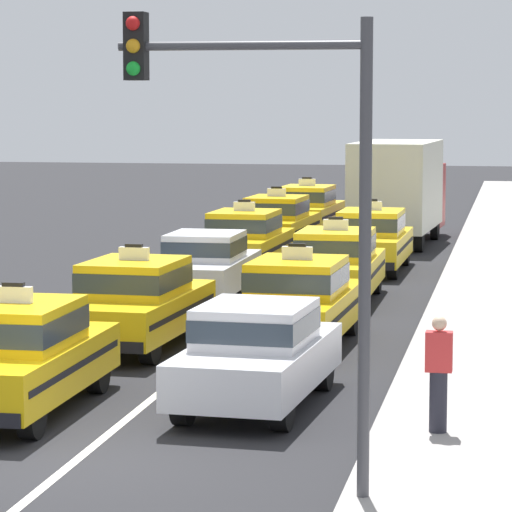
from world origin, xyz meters
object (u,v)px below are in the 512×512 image
(taxi_right_third, at_px, (336,264))
(traffic_light_pole, at_px, (279,170))
(taxi_right_fourth, at_px, (371,239))
(taxi_left_second, at_px, (136,301))
(pedestrian_trailing, at_px, (439,374))
(taxi_left_fifth, at_px, (277,222))
(sedan_right_nearest, at_px, (257,351))
(taxi_left_nearest, at_px, (17,354))
(sedan_left_third, at_px, (206,264))
(taxi_left_fourth, at_px, (245,240))
(taxi_left_sixth, at_px, (308,209))
(taxi_right_second, at_px, (298,301))
(box_truck_right_fifth, at_px, (400,188))

(taxi_right_third, xyz_separation_m, traffic_light_pole, (1.43, -15.99, 2.94))
(taxi_right_third, distance_m, taxi_right_fourth, 5.78)
(taxi_left_second, xyz_separation_m, pedestrian_trailing, (5.92, -6.20, 0.07))
(taxi_left_fifth, bearing_deg, sedan_right_nearest, -80.99)
(taxi_left_fifth, distance_m, traffic_light_pole, 27.02)
(taxi_right_third, xyz_separation_m, pedestrian_trailing, (3.05, -12.74, 0.07))
(taxi_left_nearest, bearing_deg, sedan_left_third, 89.05)
(taxi_left_second, relative_size, taxi_right_fourth, 1.01)
(taxi_left_fourth, xyz_separation_m, sedan_right_nearest, (3.31, -15.93, -0.03))
(taxi_left_second, bearing_deg, taxi_left_fifth, 91.00)
(traffic_light_pole, bearing_deg, taxi_right_third, 95.11)
(taxi_left_sixth, distance_m, taxi_right_second, 21.78)
(taxi_right_third, bearing_deg, pedestrian_trailing, -76.55)
(taxi_left_second, bearing_deg, taxi_left_fourth, 90.96)
(taxi_right_third, bearing_deg, taxi_left_nearest, -104.58)
(taxi_left_nearest, bearing_deg, box_truck_right_fifth, 82.25)
(box_truck_right_fifth, bearing_deg, pedestrian_trailing, -83.98)
(sedan_left_third, height_order, pedestrian_trailing, pedestrian_trailing)
(taxi_left_fifth, height_order, taxi_right_fourth, same)
(taxi_left_sixth, bearing_deg, taxi_right_third, -79.08)
(taxi_left_fifth, bearing_deg, taxi_left_fourth, -88.93)
(taxi_left_nearest, relative_size, taxi_left_sixth, 0.98)
(taxi_left_nearest, bearing_deg, sedan_right_nearest, 17.17)
(taxi_right_third, bearing_deg, taxi_left_fifth, 106.83)
(taxi_left_fifth, height_order, taxi_left_sixth, same)
(sedan_left_third, xyz_separation_m, taxi_right_fourth, (3.14, 6.14, 0.03))
(sedan_left_third, distance_m, taxi_right_fourth, 6.90)
(taxi_left_second, xyz_separation_m, taxi_left_fourth, (-0.19, 11.43, 0.00))
(taxi_left_second, relative_size, sedan_left_third, 1.08)
(taxi_right_second, bearing_deg, traffic_light_pole, -82.27)
(sedan_left_third, distance_m, sedan_right_nearest, 11.14)
(taxi_left_nearest, xyz_separation_m, taxi_left_second, (0.27, 5.54, 0.00))
(taxi_left_second, bearing_deg, taxi_left_nearest, -92.79)
(sedan_right_nearest, distance_m, pedestrian_trailing, 3.28)
(taxi_left_fourth, xyz_separation_m, pedestrian_trailing, (6.11, -17.63, 0.07))
(taxi_left_second, xyz_separation_m, sedan_left_third, (-0.08, 6.17, -0.03))
(sedan_left_third, distance_m, pedestrian_trailing, 13.75)
(pedestrian_trailing, bearing_deg, taxi_right_fourth, 98.76)
(sedan_left_third, distance_m, taxi_right_second, 6.29)
(taxi_left_fourth, bearing_deg, box_truck_right_fifth, 68.04)
(taxi_right_fourth, bearing_deg, box_truck_right_fifth, 89.13)
(sedan_right_nearest, relative_size, box_truck_right_fifth, 0.62)
(taxi_left_sixth, height_order, box_truck_right_fifth, box_truck_right_fifth)
(box_truck_right_fifth, bearing_deg, taxi_right_third, -91.33)
(taxi_left_second, distance_m, taxi_left_fourth, 11.43)
(taxi_left_nearest, distance_m, taxi_left_sixth, 27.75)
(taxi_left_fifth, height_order, sedan_right_nearest, taxi_left_fifth)
(sedan_left_third, bearing_deg, box_truck_right_fifth, 76.56)
(sedan_left_third, height_order, taxi_left_fourth, taxi_left_fourth)
(taxi_left_nearest, height_order, taxi_left_second, same)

